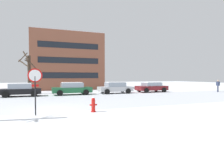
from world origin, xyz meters
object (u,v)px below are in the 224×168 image
Objects in this scene: stop_sign at (35,83)px; parked_car_maroon at (151,87)px; fire_hydrant at (93,104)px; pedestrian_crossing at (218,85)px; parked_car_black at (21,90)px; parked_car_silver at (115,88)px; parked_car_green at (72,88)px.

parked_car_maroon is (14.50, 11.38, -1.09)m from stop_sign.
fire_hydrant is 21.62m from pedestrian_crossing.
fire_hydrant is at bearing -66.52° from parked_car_black.
stop_sign reaches higher than parked_car_black.
pedestrian_crossing reaches higher than parked_car_silver.
pedestrian_crossing is at bearing -8.76° from parked_car_green.
fire_hydrant is 0.21× the size of parked_car_silver.
parked_car_green is 1.06× the size of parked_car_maroon.
parked_car_silver reaches higher than parked_car_maroon.
pedestrian_crossing is (14.05, -2.99, 0.23)m from parked_car_silver.
parked_car_black is (-4.96, 11.41, 0.27)m from fire_hydrant.
parked_car_black is 0.96× the size of parked_car_silver.
parked_car_black is at bearing 179.73° from parked_car_green.
parked_car_black is at bearing 113.48° from fire_hydrant.
parked_car_maroon is at bearing 0.38° from parked_car_black.
parked_car_silver is at bearing -0.11° from parked_car_green.
stop_sign is 3.49m from fire_hydrant.
pedestrian_crossing reaches higher than parked_car_green.
parked_car_maroon is (5.42, 0.14, -0.03)m from parked_car_silver.
fire_hydrant is (3.21, -0.14, -1.34)m from stop_sign.
fire_hydrant is 0.22× the size of parked_car_black.
parked_car_maroon is 2.55× the size of pedestrian_crossing.
parked_car_maroon is (16.25, 0.11, -0.01)m from parked_car_black.
parked_car_black is 5.42m from parked_car_green.
fire_hydrant is 0.20× the size of parked_car_green.
stop_sign is 0.57× the size of parked_car_green.
pedestrian_crossing is (8.64, -3.13, 0.26)m from parked_car_maroon.
stop_sign reaches higher than pedestrian_crossing.
stop_sign is 0.60× the size of parked_car_silver.
stop_sign reaches higher than parked_car_maroon.
fire_hydrant is at bearing -92.31° from parked_car_green.
fire_hydrant is at bearing -117.31° from parked_car_silver.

